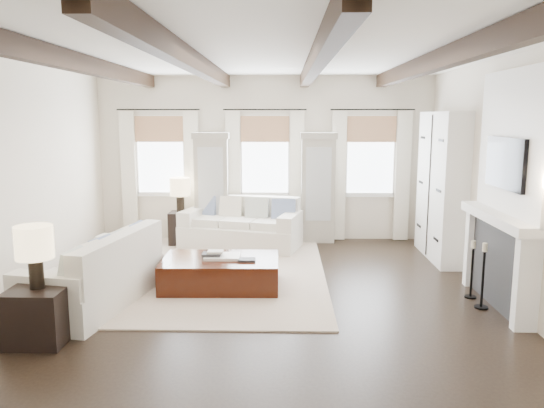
{
  "coord_description": "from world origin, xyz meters",
  "views": [
    {
      "loc": [
        0.36,
        -6.64,
        2.43
      ],
      "look_at": [
        0.19,
        1.04,
        1.15
      ],
      "focal_mm": 35.0,
      "sensor_mm": 36.0,
      "label": 1
    }
  ],
  "objects_px": {
    "side_table_front": "(39,315)",
    "side_table_back": "(181,228)",
    "sofa_left": "(100,276)",
    "ottoman": "(221,273)",
    "sofa_back": "(242,227)"
  },
  "relations": [
    {
      "from": "side_table_front",
      "to": "side_table_back",
      "type": "distance_m",
      "value": 4.48
    },
    {
      "from": "sofa_left",
      "to": "ottoman",
      "type": "xyz_separation_m",
      "value": [
        1.49,
        0.7,
        -0.17
      ]
    },
    {
      "from": "sofa_back",
      "to": "side_table_front",
      "type": "xyz_separation_m",
      "value": [
        -1.86,
        -4.3,
        -0.07
      ]
    },
    {
      "from": "sofa_back",
      "to": "ottoman",
      "type": "xyz_separation_m",
      "value": [
        -0.11,
        -2.43,
        -0.16
      ]
    },
    {
      "from": "side_table_front",
      "to": "side_table_back",
      "type": "relative_size",
      "value": 0.96
    },
    {
      "from": "ottoman",
      "to": "side_table_back",
      "type": "xyz_separation_m",
      "value": [
        -1.06,
        2.55,
        0.1
      ]
    },
    {
      "from": "sofa_left",
      "to": "ottoman",
      "type": "bearing_deg",
      "value": 25.26
    },
    {
      "from": "sofa_left",
      "to": "side_table_back",
      "type": "xyz_separation_m",
      "value": [
        0.44,
        3.25,
        -0.07
      ]
    },
    {
      "from": "ottoman",
      "to": "side_table_back",
      "type": "height_order",
      "value": "side_table_back"
    },
    {
      "from": "sofa_left",
      "to": "sofa_back",
      "type": "bearing_deg",
      "value": 62.9
    },
    {
      "from": "sofa_left",
      "to": "side_table_front",
      "type": "relative_size",
      "value": 3.85
    },
    {
      "from": "sofa_back",
      "to": "ottoman",
      "type": "distance_m",
      "value": 2.44
    },
    {
      "from": "side_table_front",
      "to": "sofa_left",
      "type": "bearing_deg",
      "value": 77.73
    },
    {
      "from": "sofa_back",
      "to": "sofa_left",
      "type": "height_order",
      "value": "sofa_left"
    },
    {
      "from": "sofa_back",
      "to": "ottoman",
      "type": "relative_size",
      "value": 1.43
    }
  ]
}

